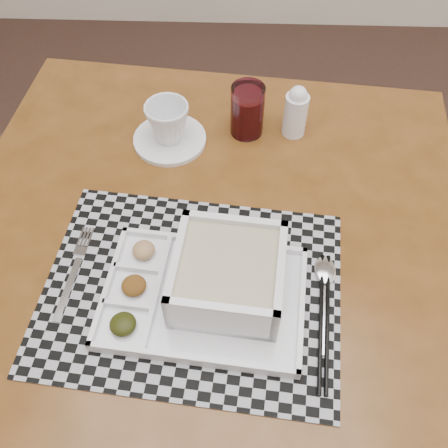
% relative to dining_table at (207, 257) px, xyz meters
% --- Properties ---
extents(dining_table, '(1.02, 1.02, 0.70)m').
position_rel_dining_table_xyz_m(dining_table, '(0.00, 0.00, 0.00)').
color(dining_table, '#4D2B0E').
rests_on(dining_table, ground).
extents(placemat, '(0.52, 0.42, 0.00)m').
position_rel_dining_table_xyz_m(placemat, '(-0.02, -0.11, 0.07)').
color(placemat, '#9A9AA1').
rests_on(placemat, dining_table).
extents(serving_tray, '(0.34, 0.25, 0.09)m').
position_rel_dining_table_xyz_m(serving_tray, '(0.03, -0.12, 0.11)').
color(serving_tray, white).
rests_on(serving_tray, placemat).
extents(fork, '(0.04, 0.19, 0.00)m').
position_rel_dining_table_xyz_m(fork, '(-0.22, -0.08, 0.08)').
color(fork, silver).
rests_on(fork, placemat).
extents(spoon, '(0.04, 0.18, 0.01)m').
position_rel_dining_table_xyz_m(spoon, '(0.20, -0.08, 0.08)').
color(spoon, silver).
rests_on(spoon, placemat).
extents(chopsticks, '(0.04, 0.24, 0.01)m').
position_rel_dining_table_xyz_m(chopsticks, '(0.19, -0.16, 0.08)').
color(chopsticks, black).
rests_on(chopsticks, placemat).
extents(saucer, '(0.15, 0.15, 0.01)m').
position_rel_dining_table_xyz_m(saucer, '(-0.09, 0.24, 0.08)').
color(saucer, white).
rests_on(saucer, dining_table).
extents(cup, '(0.09, 0.09, 0.08)m').
position_rel_dining_table_xyz_m(cup, '(-0.09, 0.24, 0.12)').
color(cup, white).
rests_on(cup, saucer).
extents(juice_glass, '(0.07, 0.07, 0.11)m').
position_rel_dining_table_xyz_m(juice_glass, '(0.07, 0.27, 0.12)').
color(juice_glass, white).
rests_on(juice_glass, dining_table).
extents(creamer_bottle, '(0.05, 0.05, 0.12)m').
position_rel_dining_table_xyz_m(creamer_bottle, '(0.17, 0.27, 0.13)').
color(creamer_bottle, white).
rests_on(creamer_bottle, dining_table).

